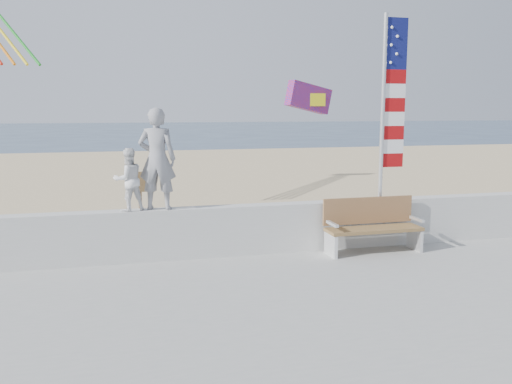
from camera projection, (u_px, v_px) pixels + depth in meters
ground at (273, 299)px, 8.10m from camera, size 220.00×220.00×0.00m
sand at (191, 200)px, 16.70m from camera, size 90.00×40.00×0.08m
seawall at (243, 230)px, 9.91m from camera, size 30.00×0.35×0.90m
adult at (157, 159)px, 9.34m from camera, size 0.74×0.59×1.77m
child at (128, 180)px, 9.26m from camera, size 0.63×0.56×1.08m
bench at (372, 225)px, 10.06m from camera, size 1.80×0.57×1.00m
flag at (389, 100)px, 10.27m from camera, size 0.50×0.08×3.50m
parafoil_kite at (309, 98)px, 11.64m from camera, size 1.09×0.48×0.72m
sign at (140, 200)px, 11.23m from camera, size 0.32×0.07×1.46m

